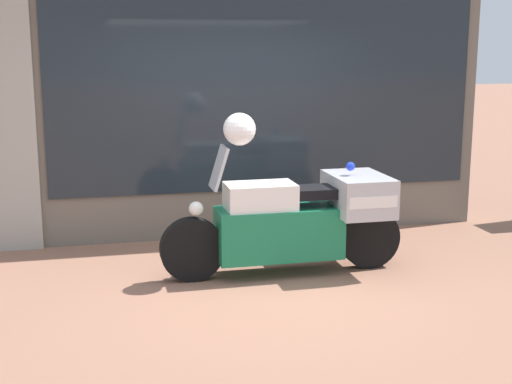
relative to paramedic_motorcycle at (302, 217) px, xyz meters
name	(u,v)px	position (x,y,z in m)	size (l,w,h in m)	color
ground_plane	(264,286)	(-0.45, -0.32, -0.56)	(60.00, 60.00, 0.00)	#8E604C
shop_building	(184,55)	(-0.90, 1.68, 1.54)	(6.23, 0.55, 4.18)	#6B6056
window_display	(259,190)	(-0.01, 1.71, -0.08)	(4.75, 0.30, 2.07)	slate
paramedic_motorcycle	(302,217)	(0.00, 0.00, 0.00)	(2.42, 0.81, 1.29)	black
white_helmet	(239,129)	(-0.62, 0.00, 0.88)	(0.31, 0.31, 0.31)	white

